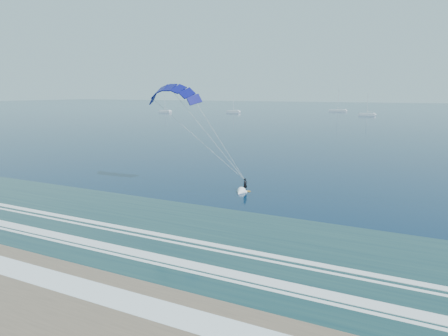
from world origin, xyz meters
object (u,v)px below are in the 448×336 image
sailboat_2 (338,110)px  sailboat_3 (367,114)px  sailboat_1 (233,112)px  sailboat_0 (165,111)px  kitesurfer_rig (204,130)px

sailboat_2 → sailboat_3: 41.62m
sailboat_3 → sailboat_1: bearing=-176.1°
sailboat_0 → kitesurfer_rig: bearing=-54.0°
sailboat_1 → sailboat_2: bearing=38.7°
sailboat_0 → sailboat_1: bearing=20.7°
sailboat_0 → sailboat_1: 39.92m
sailboat_0 → sailboat_3: bearing=9.9°
sailboat_1 → kitesurfer_rig: bearing=-66.2°
kitesurfer_rig → sailboat_2: size_ratio=1.08×
sailboat_0 → sailboat_2: sailboat_2 is taller
sailboat_2 → sailboat_3: sailboat_2 is taller
sailboat_2 → sailboat_0: bearing=-148.1°
sailboat_1 → sailboat_3: sailboat_3 is taller
sailboat_0 → sailboat_2: size_ratio=0.78×
kitesurfer_rig → sailboat_0: bearing=126.0°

